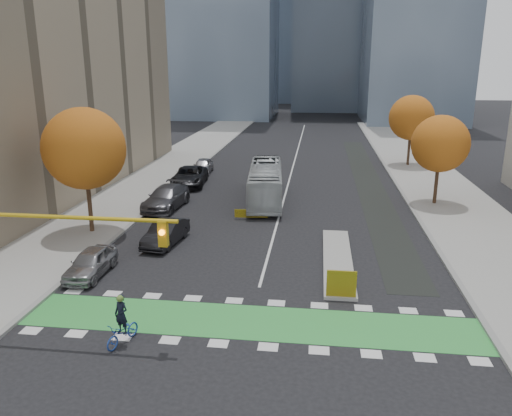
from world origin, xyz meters
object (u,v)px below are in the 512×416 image
(bus, at_px, (265,183))
(cyclist, at_px, (122,328))
(traffic_signal_west, at_px, (42,242))
(tree_east_near, at_px, (440,144))
(tree_west, at_px, (84,149))
(parked_car_a, at_px, (91,263))
(parked_car_e, at_px, (203,166))
(hazard_board, at_px, (341,284))
(tree_east_far, at_px, (412,118))
(parked_car_b, at_px, (166,233))
(parked_car_d, at_px, (189,176))
(parked_car_c, at_px, (166,198))

(bus, bearing_deg, cyclist, -103.50)
(traffic_signal_west, bearing_deg, tree_east_near, 48.48)
(tree_west, height_order, parked_car_a, tree_west)
(cyclist, xyz_separation_m, parked_car_e, (-4.23, 32.35, 0.04))
(hazard_board, distance_m, traffic_signal_west, 13.23)
(hazard_board, height_order, cyclist, cyclist)
(bus, bearing_deg, tree_east_far, 44.73)
(tree_east_near, bearing_deg, bus, -177.72)
(tree_east_far, height_order, parked_car_b, tree_east_far)
(tree_east_near, height_order, parked_car_a, tree_east_near)
(parked_car_b, distance_m, parked_car_d, 15.70)
(cyclist, distance_m, parked_car_d, 27.21)
(tree_east_near, distance_m, parked_car_d, 21.76)
(parked_car_d, xyz_separation_m, parked_car_e, (0.00, 5.46, -0.10))
(parked_car_d, bearing_deg, parked_car_b, -86.30)
(cyclist, xyz_separation_m, bus, (3.30, 22.31, 0.81))
(tree_east_near, distance_m, tree_east_far, 16.01)
(parked_car_c, bearing_deg, parked_car_b, -68.10)
(traffic_signal_west, height_order, parked_car_d, traffic_signal_west)
(cyclist, height_order, parked_car_a, cyclist)
(traffic_signal_west, distance_m, parked_car_e, 32.20)
(parked_car_d, bearing_deg, bus, -36.72)
(tree_west, bearing_deg, cyclist, -60.63)
(bus, distance_m, parked_car_b, 12.06)
(tree_west, bearing_deg, traffic_signal_west, -71.98)
(traffic_signal_west, relative_size, parked_car_b, 1.94)
(bus, bearing_deg, parked_car_a, -120.21)
(tree_east_far, bearing_deg, parked_car_e, -163.18)
(parked_car_b, xyz_separation_m, parked_car_c, (-2.37, 7.84, 0.12))
(parked_car_b, bearing_deg, traffic_signal_west, -90.73)
(tree_east_near, height_order, parked_car_e, tree_east_near)
(tree_west, xyz_separation_m, tree_east_near, (24.00, 10.00, -0.75))
(parked_car_c, bearing_deg, parked_car_d, 96.05)
(bus, distance_m, parked_car_e, 12.57)
(hazard_board, height_order, bus, bus)
(cyclist, height_order, bus, bus)
(hazard_board, bearing_deg, parked_car_b, 148.90)
(parked_car_b, xyz_separation_m, parked_car_e, (-2.50, 20.96, 0.02))
(tree_west, bearing_deg, parked_car_e, 81.25)
(hazard_board, bearing_deg, cyclist, -150.08)
(hazard_board, distance_m, cyclist, 10.12)
(parked_car_d, bearing_deg, parked_car_c, -94.48)
(tree_west, bearing_deg, parked_car_a, -65.54)
(traffic_signal_west, bearing_deg, tree_west, 108.02)
(parked_car_e, bearing_deg, parked_car_b, -86.74)
(parked_car_b, bearing_deg, hazard_board, -24.46)
(tree_east_far, distance_m, traffic_signal_west, 43.61)
(tree_east_near, distance_m, bus, 13.89)
(tree_east_far, distance_m, parked_car_d, 24.99)
(parked_car_b, bearing_deg, tree_east_far, 61.97)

